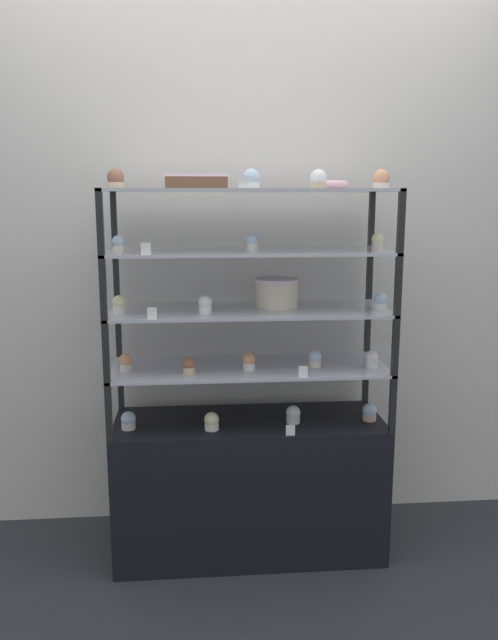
# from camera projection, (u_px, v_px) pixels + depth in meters

# --- Properties ---
(ground_plane) EXTENTS (20.00, 20.00, 0.00)m
(ground_plane) POSITION_uv_depth(u_px,v_px,m) (249.00, 547.00, 2.76)
(ground_plane) COLOR #2D2D33
(back_wall) EXTENTS (8.00, 0.05, 2.60)m
(back_wall) POSITION_uv_depth(u_px,v_px,m) (242.00, 246.00, 2.86)
(back_wall) COLOR silver
(back_wall) RESTS_ON ground_plane
(display_base) EXTENTS (1.14, 0.42, 0.59)m
(display_base) POSITION_uv_depth(u_px,v_px,m) (249.00, 485.00, 2.70)
(display_base) COLOR black
(display_base) RESTS_ON ground_plane
(display_riser_lower) EXTENTS (1.14, 0.42, 0.24)m
(display_riser_lower) POSITION_uv_depth(u_px,v_px,m) (249.00, 369.00, 2.60)
(display_riser_lower) COLOR black
(display_riser_lower) RESTS_ON display_base
(display_riser_middle) EXTENTS (1.14, 0.42, 0.24)m
(display_riser_middle) POSITION_uv_depth(u_px,v_px,m) (249.00, 312.00, 2.55)
(display_riser_middle) COLOR black
(display_riser_middle) RESTS_ON display_riser_lower
(display_riser_upper) EXTENTS (1.14, 0.42, 0.24)m
(display_riser_upper) POSITION_uv_depth(u_px,v_px,m) (249.00, 254.00, 2.51)
(display_riser_upper) COLOR black
(display_riser_upper) RESTS_ON display_riser_middle
(display_riser_top) EXTENTS (1.14, 0.42, 0.24)m
(display_riser_top) POSITION_uv_depth(u_px,v_px,m) (249.00, 193.00, 2.46)
(display_riser_top) COLOR black
(display_riser_top) RESTS_ON display_riser_upper
(layer_cake_centerpiece) EXTENTS (0.18, 0.18, 0.12)m
(layer_cake_centerpiece) POSITION_uv_depth(u_px,v_px,m) (277.00, 293.00, 2.58)
(layer_cake_centerpiece) COLOR beige
(layer_cake_centerpiece) RESTS_ON display_riser_middle
(sheet_cake_frosted) EXTENTS (0.24, 0.12, 0.06)m
(sheet_cake_frosted) POSITION_uv_depth(u_px,v_px,m) (196.00, 181.00, 2.44)
(sheet_cake_frosted) COLOR brown
(sheet_cake_frosted) RESTS_ON display_riser_top
(cupcake_0) EXTENTS (0.06, 0.06, 0.07)m
(cupcake_0) POSITION_uv_depth(u_px,v_px,m) (128.00, 421.00, 2.53)
(cupcake_0) COLOR beige
(cupcake_0) RESTS_ON display_base
(cupcake_1) EXTENTS (0.06, 0.06, 0.07)m
(cupcake_1) POSITION_uv_depth(u_px,v_px,m) (212.00, 422.00, 2.52)
(cupcake_1) COLOR white
(cupcake_1) RESTS_ON display_base
(cupcake_2) EXTENTS (0.06, 0.06, 0.07)m
(cupcake_2) POSITION_uv_depth(u_px,v_px,m) (293.00, 415.00, 2.60)
(cupcake_2) COLOR white
(cupcake_2) RESTS_ON display_base
(cupcake_3) EXTENTS (0.06, 0.06, 0.07)m
(cupcake_3) POSITION_uv_depth(u_px,v_px,m) (369.00, 412.00, 2.63)
(cupcake_3) COLOR #CCB28C
(cupcake_3) RESTS_ON display_base
(price_tag_0) EXTENTS (0.04, 0.00, 0.04)m
(price_tag_0) POSITION_uv_depth(u_px,v_px,m) (290.00, 430.00, 2.46)
(price_tag_0) COLOR white
(price_tag_0) RESTS_ON display_base
(cupcake_4) EXTENTS (0.05, 0.05, 0.07)m
(cupcake_4) POSITION_uv_depth(u_px,v_px,m) (126.00, 362.00, 2.51)
(cupcake_4) COLOR beige
(cupcake_4) RESTS_ON display_riser_lower
(cupcake_5) EXTENTS (0.05, 0.05, 0.07)m
(cupcake_5) POSITION_uv_depth(u_px,v_px,m) (189.00, 365.00, 2.46)
(cupcake_5) COLOR #CCB28C
(cupcake_5) RESTS_ON display_riser_lower
(cupcake_6) EXTENTS (0.05, 0.05, 0.07)m
(cupcake_6) POSITION_uv_depth(u_px,v_px,m) (249.00, 362.00, 2.52)
(cupcake_6) COLOR white
(cupcake_6) RESTS_ON display_riser_lower
(cupcake_7) EXTENTS (0.05, 0.05, 0.07)m
(cupcake_7) POSITION_uv_depth(u_px,v_px,m) (315.00, 359.00, 2.57)
(cupcake_7) COLOR beige
(cupcake_7) RESTS_ON display_riser_lower
(cupcake_8) EXTENTS (0.05, 0.05, 0.07)m
(cupcake_8) POSITION_uv_depth(u_px,v_px,m) (372.00, 359.00, 2.56)
(cupcake_8) COLOR white
(cupcake_8) RESTS_ON display_riser_lower
(price_tag_1) EXTENTS (0.04, 0.00, 0.04)m
(price_tag_1) POSITION_uv_depth(u_px,v_px,m) (303.00, 371.00, 2.42)
(price_tag_1) COLOR white
(price_tag_1) RESTS_ON display_riser_lower
(cupcake_9) EXTENTS (0.05, 0.05, 0.07)m
(cupcake_9) POSITION_uv_depth(u_px,v_px,m) (119.00, 305.00, 2.44)
(cupcake_9) COLOR white
(cupcake_9) RESTS_ON display_riser_middle
(cupcake_10) EXTENTS (0.05, 0.05, 0.07)m
(cupcake_10) POSITION_uv_depth(u_px,v_px,m) (205.00, 305.00, 2.44)
(cupcake_10) COLOR white
(cupcake_10) RESTS_ON display_riser_middle
(cupcake_11) EXTENTS (0.05, 0.05, 0.07)m
(cupcake_11) POSITION_uv_depth(u_px,v_px,m) (380.00, 302.00, 2.51)
(cupcake_11) COLOR white
(cupcake_11) RESTS_ON display_riser_middle
(price_tag_2) EXTENTS (0.04, 0.00, 0.04)m
(price_tag_2) POSITION_uv_depth(u_px,v_px,m) (152.00, 313.00, 2.33)
(price_tag_2) COLOR white
(price_tag_2) RESTS_ON display_riser_middle
(cupcake_12) EXTENTS (0.05, 0.05, 0.07)m
(cupcake_12) POSITION_uv_depth(u_px,v_px,m) (118.00, 244.00, 2.35)
(cupcake_12) COLOR beige
(cupcake_12) RESTS_ON display_riser_upper
(cupcake_13) EXTENTS (0.05, 0.05, 0.07)m
(cupcake_13) POSITION_uv_depth(u_px,v_px,m) (252.00, 242.00, 2.45)
(cupcake_13) COLOR white
(cupcake_13) RESTS_ON display_riser_upper
(cupcake_14) EXTENTS (0.05, 0.05, 0.07)m
(cupcake_14) POSITION_uv_depth(u_px,v_px,m) (377.00, 242.00, 2.50)
(cupcake_14) COLOR beige
(cupcake_14) RESTS_ON display_riser_upper
(price_tag_3) EXTENTS (0.04, 0.00, 0.04)m
(price_tag_3) POSITION_uv_depth(u_px,v_px,m) (146.00, 249.00, 2.28)
(price_tag_3) COLOR white
(price_tag_3) RESTS_ON display_riser_upper
(cupcake_15) EXTENTS (0.07, 0.07, 0.07)m
(cupcake_15) POSITION_uv_depth(u_px,v_px,m) (116.00, 179.00, 2.34)
(cupcake_15) COLOR #CCB28C
(cupcake_15) RESTS_ON display_riser_top
(cupcake_16) EXTENTS (0.07, 0.07, 0.07)m
(cupcake_16) POSITION_uv_depth(u_px,v_px,m) (251.00, 179.00, 2.36)
(cupcake_16) COLOR white
(cupcake_16) RESTS_ON display_riser_top
(cupcake_17) EXTENTS (0.07, 0.07, 0.07)m
(cupcake_17) POSITION_uv_depth(u_px,v_px,m) (318.00, 180.00, 2.40)
(cupcake_17) COLOR #CCB28C
(cupcake_17) RESTS_ON display_riser_top
(cupcake_18) EXTENTS (0.07, 0.07, 0.07)m
(cupcake_18) POSITION_uv_depth(u_px,v_px,m) (381.00, 180.00, 2.41)
(cupcake_18) COLOR beige
(cupcake_18) RESTS_ON display_riser_top
(price_tag_4) EXTENTS (0.04, 0.00, 0.04)m
(price_tag_4) POSITION_uv_depth(u_px,v_px,m) (243.00, 182.00, 2.26)
(price_tag_4) COLOR white
(price_tag_4) RESTS_ON display_riser_top
(donut_glazed) EXTENTS (0.14, 0.14, 0.03)m
(donut_glazed) POSITION_uv_depth(u_px,v_px,m) (332.00, 185.00, 2.53)
(donut_glazed) COLOR #EFB2BC
(donut_glazed) RESTS_ON display_riser_top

